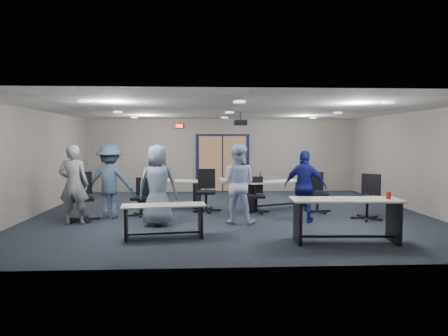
{
  "coord_description": "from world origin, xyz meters",
  "views": [
    {
      "loc": [
        -0.71,
        -10.4,
        1.93
      ],
      "look_at": [
        -0.19,
        -0.3,
        1.22
      ],
      "focal_mm": 32.0,
      "sensor_mm": 36.0,
      "label": 1
    }
  ],
  "objects": [
    {
      "name": "floor",
      "position": [
        0.0,
        0.0,
        0.0
      ],
      "size": [
        10.0,
        10.0,
        0.0
      ],
      "primitive_type": "plane",
      "color": "black",
      "rests_on": "ground"
    },
    {
      "name": "back_wall",
      "position": [
        0.0,
        4.5,
        1.35
      ],
      "size": [
        10.0,
        0.04,
        2.7
      ],
      "primitive_type": "cube",
      "color": "gray",
      "rests_on": "floor"
    },
    {
      "name": "front_wall",
      "position": [
        0.0,
        -4.5,
        1.35
      ],
      "size": [
        10.0,
        0.04,
        2.7
      ],
      "primitive_type": "cube",
      "color": "gray",
      "rests_on": "floor"
    },
    {
      "name": "left_wall",
      "position": [
        -5.0,
        0.0,
        1.35
      ],
      "size": [
        0.04,
        9.0,
        2.7
      ],
      "primitive_type": "cube",
      "color": "gray",
      "rests_on": "floor"
    },
    {
      "name": "right_wall",
      "position": [
        5.0,
        0.0,
        1.35
      ],
      "size": [
        0.04,
        9.0,
        2.7
      ],
      "primitive_type": "cube",
      "color": "gray",
      "rests_on": "floor"
    },
    {
      "name": "ceiling",
      "position": [
        0.0,
        0.0,
        2.7
      ],
      "size": [
        10.0,
        9.0,
        0.04
      ],
      "primitive_type": "cube",
      "color": "silver",
      "rests_on": "back_wall"
    },
    {
      "name": "double_door",
      "position": [
        0.0,
        4.46,
        1.05
      ],
      "size": [
        2.0,
        0.07,
        2.2
      ],
      "color": "black",
      "rests_on": "back_wall"
    },
    {
      "name": "exit_sign",
      "position": [
        -1.6,
        4.44,
        2.45
      ],
      "size": [
        0.32,
        0.07,
        0.18
      ],
      "color": "black",
      "rests_on": "back_wall"
    },
    {
      "name": "ceiling_projector",
      "position": [
        0.3,
        0.5,
        2.4
      ],
      "size": [
        0.35,
        0.32,
        0.37
      ],
      "color": "black",
      "rests_on": "ceiling"
    },
    {
      "name": "ceiling_can_lights",
      "position": [
        0.0,
        0.25,
        2.67
      ],
      "size": [
        6.24,
        5.74,
        0.02
      ],
      "primitive_type": null,
      "color": "white",
      "rests_on": "ceiling"
    },
    {
      "name": "table_front_left",
      "position": [
        -1.49,
        -2.58,
        0.45
      ],
      "size": [
        1.68,
        0.74,
        0.66
      ],
      "rotation": [
        0.0,
        0.0,
        0.12
      ],
      "color": "beige",
      "rests_on": "floor"
    },
    {
      "name": "table_front_right",
      "position": [
        1.97,
        -3.11,
        0.57
      ],
      "size": [
        2.07,
        0.78,
        0.96
      ],
      "rotation": [
        0.0,
        0.0,
        -0.05
      ],
      "color": "beige",
      "rests_on": "floor"
    },
    {
      "name": "table_back_left",
      "position": [
        -1.7,
        1.15,
        0.53
      ],
      "size": [
        2.01,
        1.16,
        0.77
      ],
      "rotation": [
        0.0,
        0.0,
        -0.3
      ],
      "color": "beige",
      "rests_on": "floor"
    },
    {
      "name": "table_back_right",
      "position": [
        1.34,
        0.68,
        0.54
      ],
      "size": [
        2.02,
        1.3,
        1.07
      ],
      "rotation": [
        0.0,
        0.0,
        0.37
      ],
      "color": "beige",
      "rests_on": "floor"
    },
    {
      "name": "chair_back_a",
      "position": [
        -2.31,
        -0.23,
        0.48
      ],
      "size": [
        0.72,
        0.72,
        0.96
      ],
      "primitive_type": null,
      "rotation": [
        0.0,
        0.0,
        -0.22
      ],
      "color": "black",
      "rests_on": "floor"
    },
    {
      "name": "chair_back_b",
      "position": [
        -0.64,
        0.27,
        0.57
      ],
      "size": [
        0.76,
        0.76,
        1.14
      ],
      "primitive_type": null,
      "rotation": [
        0.0,
        0.0,
        -0.06
      ],
      "color": "black",
      "rests_on": "floor"
    },
    {
      "name": "chair_back_c",
      "position": [
        0.69,
        0.05,
        0.48
      ],
      "size": [
        0.6,
        0.6,
        0.95
      ],
      "primitive_type": null,
      "rotation": [
        0.0,
        0.0,
        0.01
      ],
      "color": "black",
      "rests_on": "floor"
    },
    {
      "name": "chair_back_d",
      "position": [
        2.33,
        0.02,
        0.53
      ],
      "size": [
        0.68,
        0.68,
        1.06
      ],
      "primitive_type": null,
      "rotation": [
        0.0,
        0.0,
        0.03
      ],
      "color": "black",
      "rests_on": "floor"
    },
    {
      "name": "chair_loose_left",
      "position": [
        -3.59,
        -0.84,
        0.58
      ],
      "size": [
        0.93,
        0.93,
        1.16
      ],
      "primitive_type": null,
      "rotation": [
        0.0,
        0.0,
        0.33
      ],
      "color": "black",
      "rests_on": "floor"
    },
    {
      "name": "chair_loose_right",
      "position": [
        3.25,
        -1.01,
        0.55
      ],
      "size": [
        0.98,
        0.98,
        1.1
      ],
      "primitive_type": null,
      "rotation": [
        0.0,
        0.0,
        -0.75
      ],
      "color": "black",
      "rests_on": "floor"
    },
    {
      "name": "person_gray",
      "position": [
        -3.68,
        -1.17,
        0.92
      ],
      "size": [
        0.67,
        0.44,
        1.83
      ],
      "primitive_type": "imported",
      "rotation": [
        0.0,
        0.0,
        3.14
      ],
      "color": "gray",
      "rests_on": "floor"
    },
    {
      "name": "person_plaid",
      "position": [
        -1.74,
        -1.42,
        0.92
      ],
      "size": [
        0.93,
        0.64,
        1.83
      ],
      "primitive_type": "imported",
      "rotation": [
        0.0,
        0.0,
        3.07
      ],
      "color": "slate",
      "rests_on": "floor"
    },
    {
      "name": "person_lightblue",
      "position": [
        0.07,
        -1.25,
        0.92
      ],
      "size": [
        1.05,
        0.92,
        1.83
      ],
      "primitive_type": "imported",
      "rotation": [
        0.0,
        0.0,
        2.85
      ],
      "color": "#C0D2FF",
      "rests_on": "floor"
    },
    {
      "name": "person_navy",
      "position": [
        1.66,
        -1.24,
        0.84
      ],
      "size": [
        1.07,
        0.82,
        1.69
      ],
      "primitive_type": "imported",
      "rotation": [
        0.0,
        0.0,
        2.67
      ],
      "color": "navy",
      "rests_on": "floor"
    },
    {
      "name": "person_back",
      "position": [
        -3.03,
        -0.46,
        0.92
      ],
      "size": [
        1.21,
        0.72,
        1.83
      ],
      "primitive_type": "imported",
      "rotation": [
        0.0,
        0.0,
        3.1
      ],
      "color": "#394D67",
      "rests_on": "floor"
    }
  ]
}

